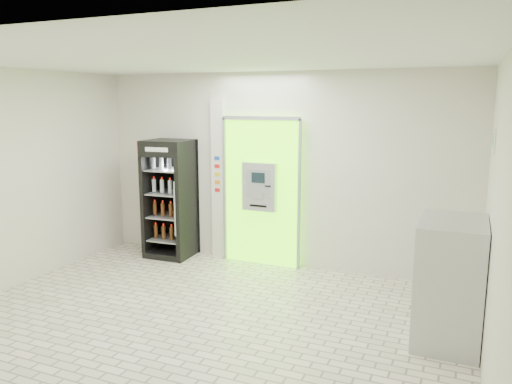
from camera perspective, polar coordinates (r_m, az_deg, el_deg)
The scene contains 7 objects.
ground at distance 6.01m, azimuth -6.73°, elevation -14.96°, with size 6.00×6.00×0.00m, color beige.
room_shell at distance 5.48m, azimuth -7.14°, elevation 2.73°, with size 6.00×6.00×6.00m.
atm_assembly at distance 7.81m, azimuth 0.69°, elevation 0.14°, with size 1.30×0.24×2.33m.
pillar at distance 8.15m, azimuth -4.27°, elevation 1.47°, with size 0.22×0.11×2.60m.
beverage_cooler at distance 8.36m, azimuth -9.76°, elevation -1.01°, with size 0.76×0.71×1.94m.
steel_cabinet at distance 5.79m, azimuth 21.28°, elevation -9.48°, with size 0.68×1.00×1.33m.
exit_sign at distance 6.09m, azimuth 25.55°, elevation 5.22°, with size 0.02×0.22×0.26m.
Camera 1 is at (2.76, -4.67, 2.57)m, focal length 35.00 mm.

